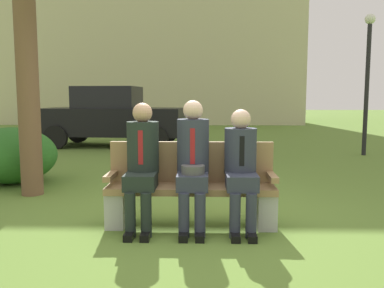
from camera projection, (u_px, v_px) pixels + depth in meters
The scene contains 9 objects.
ground_plane at pixel (189, 227), 4.39m from camera, with size 80.00×80.00×0.00m, color olive.
park_bench at pixel (191, 187), 4.41m from camera, with size 1.80×0.44×0.90m.
seated_man_left at pixel (142, 159), 4.27m from camera, with size 0.34×0.72×1.33m.
seated_man_middle at pixel (193, 158), 4.25m from camera, with size 0.34×0.72×1.36m.
seated_man_right at pixel (241, 163), 4.24m from camera, with size 0.34×0.72×1.26m.
shrub_near_bench at pixel (11, 155), 6.57m from camera, with size 1.45×1.33×0.91m, color #2C6A24.
parked_car_near at pixel (112, 117), 11.44m from camera, with size 4.01×1.96×1.68m.
street_lamp at pixel (368, 69), 9.54m from camera, with size 0.24×0.24×3.31m.
building_backdrop at pixel (152, 2), 23.03m from camera, with size 16.70×7.77×13.43m.
Camera 1 is at (0.15, -4.25, 1.39)m, focal length 38.05 mm.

